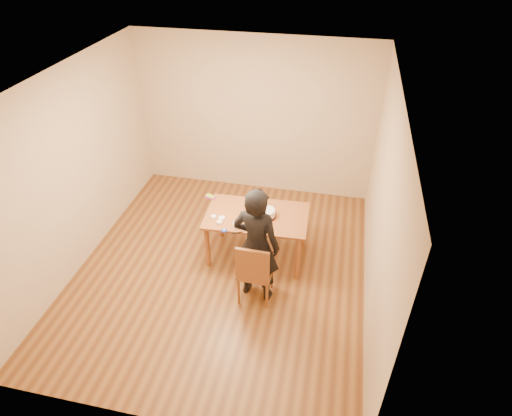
% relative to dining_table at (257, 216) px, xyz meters
% --- Properties ---
extents(room_shell, '(4.00, 4.50, 2.70)m').
position_rel_dining_table_xyz_m(room_shell, '(-0.43, -0.05, 0.62)').
color(room_shell, brown).
rests_on(room_shell, ground).
extents(dining_table, '(1.45, 0.90, 0.04)m').
position_rel_dining_table_xyz_m(dining_table, '(0.00, 0.00, 0.00)').
color(dining_table, brown).
rests_on(dining_table, floor).
extents(dining_chair, '(0.44, 0.44, 0.04)m').
position_rel_dining_table_xyz_m(dining_chair, '(0.15, -0.78, -0.28)').
color(dining_chair, brown).
rests_on(dining_chair, floor).
extents(cake_plate, '(0.27, 0.27, 0.02)m').
position_rel_dining_table_xyz_m(cake_plate, '(0.14, -0.00, 0.03)').
color(cake_plate, '#BC0D0C').
rests_on(cake_plate, dining_table).
extents(cake, '(0.25, 0.25, 0.08)m').
position_rel_dining_table_xyz_m(cake, '(0.14, -0.00, 0.08)').
color(cake, white).
rests_on(cake, cake_plate).
extents(frosting_dome, '(0.24, 0.24, 0.03)m').
position_rel_dining_table_xyz_m(frosting_dome, '(0.14, -0.00, 0.13)').
color(frosting_dome, white).
rests_on(frosting_dome, cake).
extents(frosting_tub, '(0.09, 0.09, 0.08)m').
position_rel_dining_table_xyz_m(frosting_tub, '(-0.20, -0.33, 0.06)').
color(frosting_tub, white).
rests_on(frosting_tub, dining_table).
extents(frosting_lid, '(0.08, 0.08, 0.01)m').
position_rel_dining_table_xyz_m(frosting_lid, '(-0.35, -0.43, 0.02)').
color(frosting_lid, '#172495').
rests_on(frosting_lid, dining_table).
extents(frosting_dollop, '(0.04, 0.04, 0.02)m').
position_rel_dining_table_xyz_m(frosting_dollop, '(-0.35, -0.43, 0.03)').
color(frosting_dollop, white).
rests_on(frosting_dollop, frosting_lid).
extents(ramekin_green, '(0.08, 0.08, 0.04)m').
position_rel_dining_table_xyz_m(ramekin_green, '(-0.45, -0.30, 0.04)').
color(ramekin_green, white).
rests_on(ramekin_green, dining_table).
extents(ramekin_yellow, '(0.09, 0.09, 0.04)m').
position_rel_dining_table_xyz_m(ramekin_yellow, '(-0.44, -0.21, 0.04)').
color(ramekin_yellow, white).
rests_on(ramekin_yellow, dining_table).
extents(ramekin_multi, '(0.07, 0.07, 0.04)m').
position_rel_dining_table_xyz_m(ramekin_multi, '(-0.56, -0.19, 0.04)').
color(ramekin_multi, white).
rests_on(ramekin_multi, dining_table).
extents(candy_box_pink, '(0.16, 0.11, 0.02)m').
position_rel_dining_table_xyz_m(candy_box_pink, '(-0.75, 0.26, 0.03)').
color(candy_box_pink, '#E1358C').
rests_on(candy_box_pink, dining_table).
extents(candy_box_green, '(0.14, 0.11, 0.02)m').
position_rel_dining_table_xyz_m(candy_box_green, '(-0.76, 0.27, 0.05)').
color(candy_box_green, green).
rests_on(candy_box_green, candy_box_pink).
extents(spatula, '(0.15, 0.09, 0.01)m').
position_rel_dining_table_xyz_m(spatula, '(-0.17, -0.45, 0.02)').
color(spatula, black).
rests_on(spatula, dining_table).
extents(person, '(0.66, 0.49, 1.66)m').
position_rel_dining_table_xyz_m(person, '(0.15, -0.73, 0.10)').
color(person, black).
rests_on(person, floor).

